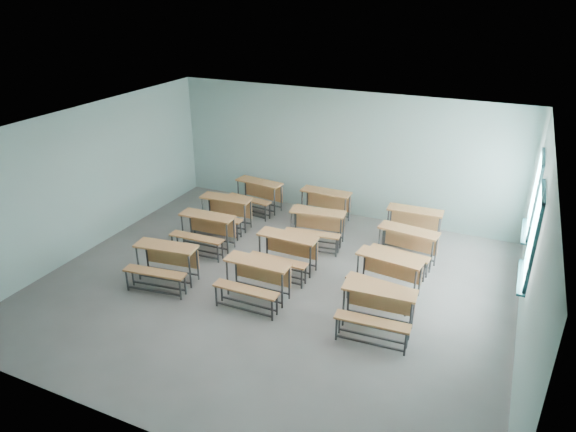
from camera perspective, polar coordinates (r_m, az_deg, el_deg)
name	(u,v)px	position (r m, az deg, el deg)	size (l,w,h in m)	color
room	(277,213)	(9.62, -1.20, 0.32)	(9.04, 8.04, 3.24)	slate
desk_unit_r0c0	(164,259)	(10.52, -13.59, -4.70)	(1.36, 1.01, 0.79)	#AD713E
desk_unit_r0c1	(255,276)	(9.70, -3.65, -6.64)	(1.27, 0.86, 0.79)	#AD713E
desk_unit_r0c2	(377,305)	(9.00, 9.91, -9.73)	(1.31, 0.92, 0.79)	#AD713E
desk_unit_r1c0	(205,227)	(11.68, -9.18, -1.24)	(1.29, 0.89, 0.79)	#AD713E
desk_unit_r1c1	(286,249)	(10.62, -0.27, -3.65)	(1.26, 0.85, 0.79)	#AD713E
desk_unit_r1c2	(387,271)	(10.02, 10.93, -6.00)	(1.34, 0.98, 0.79)	#AD713E
desk_unit_r2c0	(224,209)	(12.57, -7.09, 0.80)	(1.30, 0.91, 0.79)	#AD713E
desk_unit_r2c1	(316,223)	(11.74, 3.18, -0.81)	(1.36, 1.00, 0.79)	#AD713E
desk_unit_r2c2	(406,243)	(11.15, 12.98, -2.89)	(1.34, 0.98, 0.79)	#AD713E
desk_unit_r3c0	(257,192)	(13.53, -3.46, 2.72)	(1.35, 0.98, 0.79)	#AD713E
desk_unit_r3c1	(324,202)	(12.89, 4.03, 1.56)	(1.27, 0.86, 0.79)	#AD713E
desk_unit_r3c2	(413,222)	(12.15, 13.77, -0.60)	(1.29, 0.90, 0.79)	#AD713E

